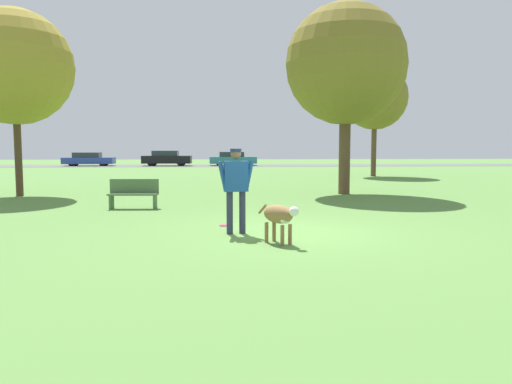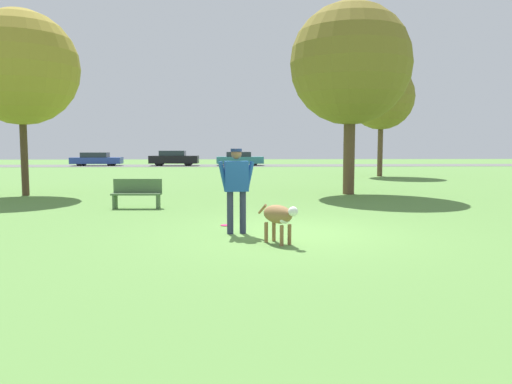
% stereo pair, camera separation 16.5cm
% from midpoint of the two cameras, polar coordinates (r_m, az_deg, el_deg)
% --- Properties ---
extents(ground_plane, '(120.00, 120.00, 0.00)m').
position_cam_midpoint_polar(ground_plane, '(10.31, 2.97, -4.67)').
color(ground_plane, '#56843D').
extents(far_road_strip, '(120.00, 6.00, 0.01)m').
position_cam_midpoint_polar(far_road_strip, '(46.82, -2.49, 3.04)').
color(far_road_strip, '#5B5B59').
rests_on(far_road_strip, ground_plane).
extents(person, '(0.75, 0.29, 1.73)m').
position_cam_midpoint_polar(person, '(10.08, -2.78, 1.05)').
color(person, '#2D334C').
rests_on(person, ground_plane).
extents(dog, '(0.70, 0.94, 0.72)m').
position_cam_midpoint_polar(dog, '(9.08, 2.18, -2.72)').
color(dog, olive).
rests_on(dog, ground_plane).
extents(frisbee, '(0.21, 0.21, 0.02)m').
position_cam_midpoint_polar(frisbee, '(11.22, -4.11, -3.83)').
color(frisbee, '#E52366').
rests_on(frisbee, ground_plane).
extents(tree_near_left, '(4.06, 4.06, 6.60)m').
position_cam_midpoint_polar(tree_near_left, '(20.03, -26.10, 12.70)').
color(tree_near_left, '#4C3826').
rests_on(tree_near_left, ground_plane).
extents(tree_near_right, '(4.45, 4.45, 7.01)m').
position_cam_midpoint_polar(tree_near_right, '(19.15, 9.99, 14.15)').
color(tree_near_right, brown).
rests_on(tree_near_right, ground_plane).
extents(tree_far_right, '(3.87, 3.87, 6.65)m').
position_cam_midpoint_polar(tree_far_right, '(30.85, 13.28, 10.51)').
color(tree_far_right, brown).
rests_on(tree_far_right, ground_plane).
extents(parked_car_blue, '(4.60, 1.82, 1.24)m').
position_cam_midpoint_polar(parked_car_blue, '(48.47, -18.69, 3.56)').
color(parked_car_blue, '#284293').
rests_on(parked_car_blue, ground_plane).
extents(parked_car_black, '(4.50, 1.83, 1.40)m').
position_cam_midpoint_polar(parked_car_black, '(46.74, -10.27, 3.81)').
color(parked_car_black, black).
rests_on(parked_car_black, ground_plane).
extents(parked_car_teal, '(4.43, 2.01, 1.28)m').
position_cam_midpoint_polar(parked_car_teal, '(46.77, -2.80, 3.81)').
color(parked_car_teal, teal).
rests_on(parked_car_teal, ground_plane).
extents(park_bench, '(1.42, 0.47, 0.84)m').
position_cam_midpoint_polar(park_bench, '(14.72, -14.12, -0.09)').
color(park_bench, '#4C6B42').
rests_on(park_bench, ground_plane).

